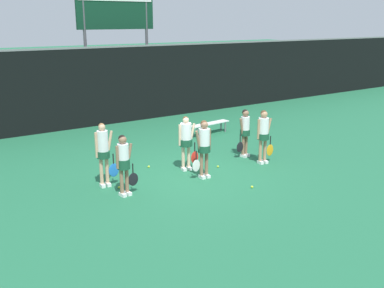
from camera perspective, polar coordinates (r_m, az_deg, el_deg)
name	(u,v)px	position (r m, az deg, el deg)	size (l,w,h in m)	color
ground_plane	(191,173)	(13.72, -0.08, -3.71)	(140.00, 140.00, 0.00)	#216642
fence_windscreen	(92,87)	(19.88, -12.64, 7.07)	(60.00, 0.08, 3.43)	black
scoreboard	(116,21)	(22.27, -9.59, 15.11)	(3.92, 0.15, 5.67)	#515156
bench_courtside	(210,125)	(18.27, 2.24, 2.48)	(1.93, 0.57, 0.46)	silver
player_0	(124,161)	(11.85, -8.68, -2.09)	(0.63, 0.34, 1.65)	#8C664C
player_1	(204,144)	(13.03, 1.53, 0.00)	(0.64, 0.37, 1.73)	#8C664C
player_2	(264,132)	(14.56, 9.07, 1.52)	(0.65, 0.38, 1.75)	tan
player_3	(103,150)	(12.59, -11.19, -0.73)	(0.64, 0.35, 1.81)	tan
player_4	(186,139)	(13.74, -0.76, 0.68)	(0.66, 0.40, 1.70)	beige
player_5	(245,129)	(15.22, 6.74, 1.89)	(0.61, 0.34, 1.63)	#8C664C
tennis_ball_0	(119,187)	(12.64, -9.24, -5.46)	(0.07, 0.07, 0.07)	#CCE033
tennis_ball_1	(252,187)	(12.63, 7.63, -5.42)	(0.07, 0.07, 0.07)	#CCE033
tennis_ball_2	(218,167)	(14.23, 3.31, -2.88)	(0.07, 0.07, 0.07)	#CCE033
tennis_ball_3	(128,179)	(13.26, -8.09, -4.41)	(0.07, 0.07, 0.07)	#CCE033
tennis_ball_4	(149,167)	(14.26, -5.52, -2.89)	(0.07, 0.07, 0.07)	#CCE033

